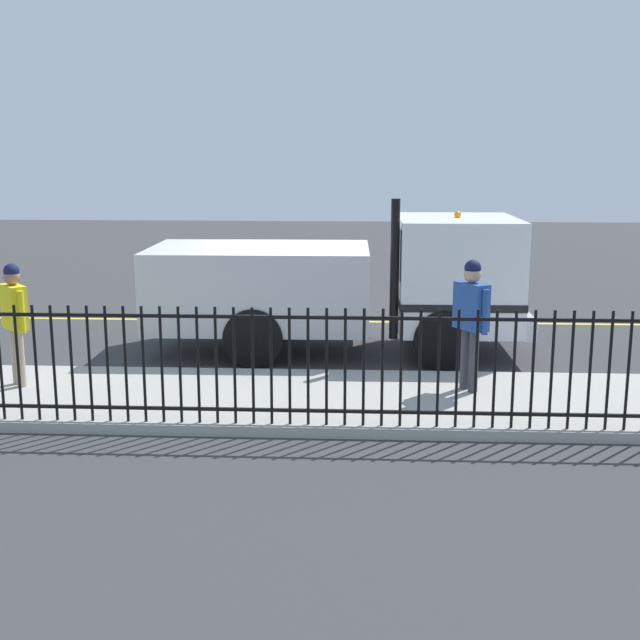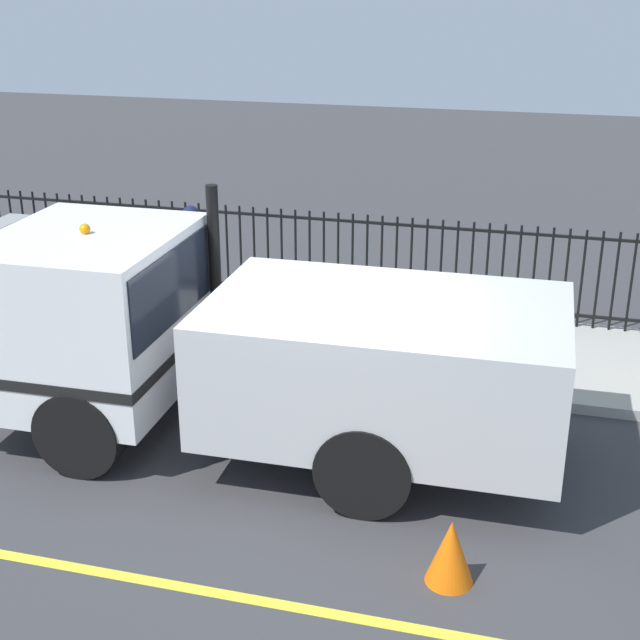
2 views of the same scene
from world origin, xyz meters
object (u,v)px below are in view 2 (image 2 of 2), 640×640
object	(u,v)px
worker_standing	(193,256)
traffic_cone	(450,551)
utility_cabinet	(10,258)
work_truck	(227,335)

from	to	relation	value
worker_standing	traffic_cone	world-z (taller)	worker_standing
utility_cabinet	worker_standing	bearing A→B (deg)	-100.82
worker_standing	traffic_cone	distance (m)	6.22
work_truck	traffic_cone	world-z (taller)	work_truck
worker_standing	traffic_cone	xyz separation A→B (m)	(-4.49, -4.20, -0.95)
utility_cabinet	traffic_cone	world-z (taller)	utility_cabinet
utility_cabinet	traffic_cone	size ratio (longest dim) A/B	1.99
traffic_cone	worker_standing	bearing A→B (deg)	43.03
utility_cabinet	traffic_cone	xyz separation A→B (m)	(-5.14, -7.57, -0.43)
worker_standing	utility_cabinet	distance (m)	3.48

